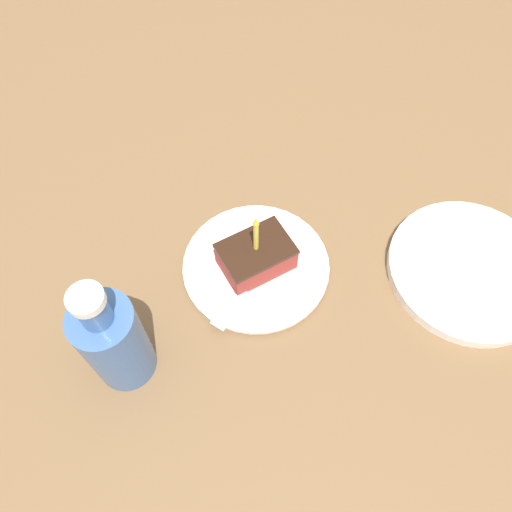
{
  "coord_description": "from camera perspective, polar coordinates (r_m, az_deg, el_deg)",
  "views": [
    {
      "loc": [
        -0.32,
        0.22,
        0.7
      ],
      "look_at": [
        0.02,
        0.02,
        0.04
      ],
      "focal_mm": 35.0,
      "sensor_mm": 36.0,
      "label": 1
    }
  ],
  "objects": [
    {
      "name": "side_plate",
      "position": [
        0.86,
        23.17,
        -1.45
      ],
      "size": [
        0.26,
        0.26,
        0.02
      ],
      "color": "white",
      "rests_on": "ground_plane"
    },
    {
      "name": "plate",
      "position": [
        0.79,
        0.0,
        -1.17
      ],
      "size": [
        0.23,
        0.23,
        0.02
      ],
      "color": "white",
      "rests_on": "ground_plane"
    },
    {
      "name": "ground_plane",
      "position": [
        0.81,
        2.28,
        -2.74
      ],
      "size": [
        2.4,
        2.4,
        0.04
      ],
      "color": "brown",
      "rests_on": "ground"
    },
    {
      "name": "bottle",
      "position": [
        0.68,
        -15.97,
        -9.3
      ],
      "size": [
        0.08,
        0.08,
        0.22
      ],
      "color": "#3F66A5",
      "rests_on": "ground_plane"
    },
    {
      "name": "fork",
      "position": [
        0.76,
        -1.28,
        -3.73
      ],
      "size": [
        0.1,
        0.17,
        0.0
      ],
      "color": "silver",
      "rests_on": "plate"
    },
    {
      "name": "cake_slice",
      "position": [
        0.76,
        -0.0,
        0.03
      ],
      "size": [
        0.08,
        0.11,
        0.12
      ],
      "color": "#99332D",
      "rests_on": "plate"
    }
  ]
}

